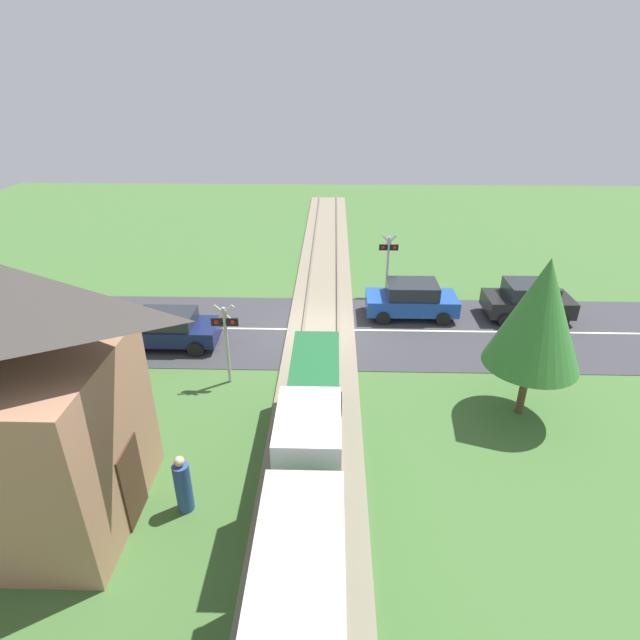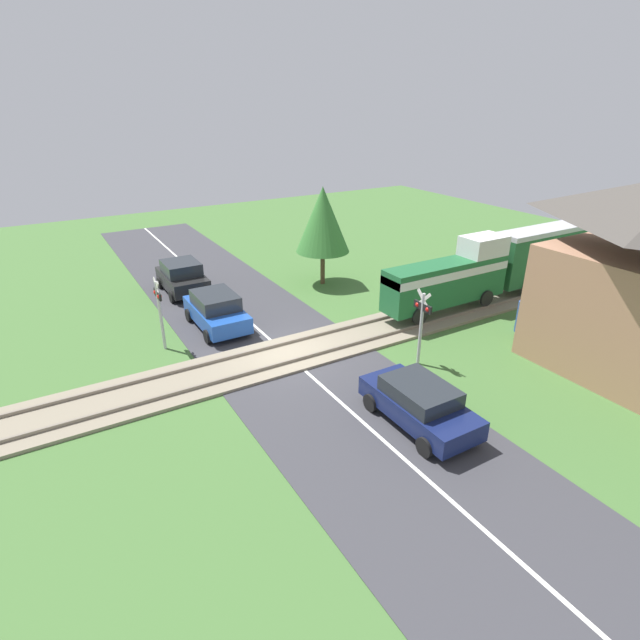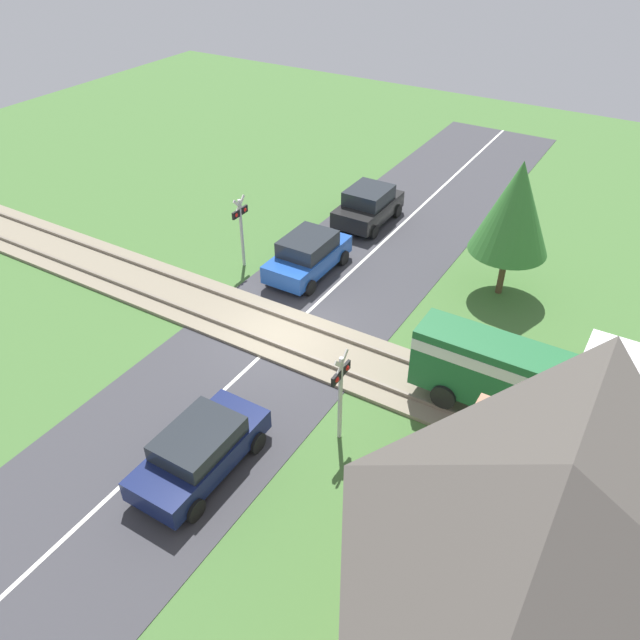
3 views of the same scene
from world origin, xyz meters
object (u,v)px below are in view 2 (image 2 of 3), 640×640
Objects in this scene: car_near_crossing at (216,310)px; car_far_side at (419,403)px; pedestrian_by_station at (521,316)px; crossing_signal_west_approach at (159,305)px; train at (562,250)px; crossing_signal_east_approach at (422,318)px; car_behind_queue at (182,277)px.

car_far_side is (9.87, 2.88, -0.08)m from car_near_crossing.
car_near_crossing is 13.08m from pedestrian_by_station.
crossing_signal_west_approach is 14.94m from pedestrian_by_station.
train is 5.73× the size of car_near_crossing.
crossing_signal_east_approach is at bearing -76.00° from train.
crossing_signal_west_approach reaches higher than car_near_crossing.
train reaches higher than crossing_signal_west_approach.
car_far_side is 10.59m from crossing_signal_west_approach.
crossing_signal_west_approach is 10.02m from crossing_signal_east_approach.
pedestrian_by_station is (3.09, -6.67, -1.14)m from train.
car_behind_queue reaches higher than pedestrian_by_station.
crossing_signal_west_approach is at bearing -98.63° from train.
crossing_signal_west_approach is 1.00× the size of crossing_signal_east_approach.
car_far_side is (5.97, -14.84, -1.14)m from train.
car_far_side is at bearing -40.98° from crossing_signal_east_approach.
car_behind_queue is (-14.92, -2.88, 0.09)m from car_far_side.
car_far_side is at bearing -68.09° from train.
car_near_crossing is 10.29m from car_far_side.
car_far_side is 4.01m from crossing_signal_east_approach.
train is at bearing 104.00° from crossing_signal_east_approach.
car_near_crossing reaches higher than car_far_side.
pedestrian_by_station is at bearing 89.79° from crossing_signal_east_approach.
car_far_side is at bearing -70.60° from pedestrian_by_station.
train reaches higher than car_near_crossing.
car_near_crossing is 1.32× the size of crossing_signal_west_approach.
train is at bearing 77.57° from car_near_crossing.
crossing_signal_east_approach is at bearing 24.17° from car_behind_queue.
crossing_signal_east_approach is (6.98, 5.40, 1.08)m from car_near_crossing.
crossing_signal_east_approach reaches higher than pedestrian_by_station.
crossing_signal_east_approach is (3.07, -12.32, 0.02)m from train.
crossing_signal_east_approach is (12.02, 5.40, 1.06)m from car_behind_queue.
crossing_signal_west_approach is (-9.04, -5.40, 1.16)m from car_far_side.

